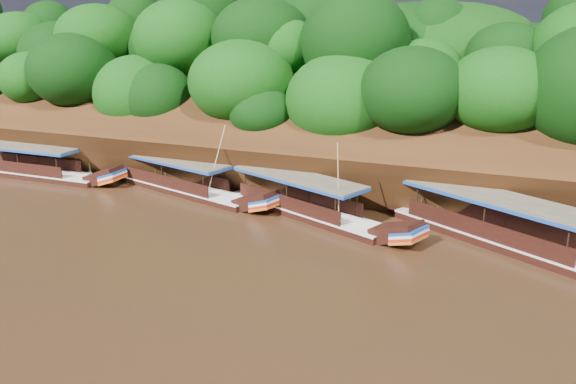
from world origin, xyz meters
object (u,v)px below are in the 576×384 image
object	(u,v)px
boat_0	(522,241)
boat_3	(44,171)
boat_2	(188,186)
boat_1	(315,210)

from	to	relation	value
boat_0	boat_3	world-z (taller)	boat_0
boat_0	boat_2	distance (m)	22.79
boat_1	boat_3	bearing A→B (deg)	-159.67
boat_1	boat_2	distance (m)	10.53
boat_0	boat_1	bearing A→B (deg)	-154.17
boat_1	boat_3	size ratio (longest dim) A/B	1.01
boat_0	boat_1	world-z (taller)	boat_0
boat_0	boat_1	size ratio (longest dim) A/B	1.11
boat_2	boat_3	bearing A→B (deg)	-160.98
boat_1	boat_2	world-z (taller)	boat_1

